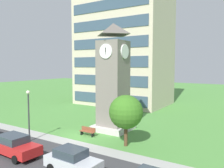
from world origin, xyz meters
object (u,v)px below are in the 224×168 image
object	(u,v)px
street_lamp	(29,109)
parked_car_silver	(72,161)
tree_near_tower	(126,112)
parked_car_red	(14,145)
park_bench	(88,131)
clock_tower	(113,83)

from	to	relation	value
street_lamp	parked_car_silver	xyz separation A→B (m)	(8.07, -2.70, -2.31)
tree_near_tower	parked_car_red	size ratio (longest dim) A/B	0.98
street_lamp	park_bench	bearing A→B (deg)	50.44
clock_tower	parked_car_silver	world-z (taller)	clock_tower
parked_car_red	parked_car_silver	size ratio (longest dim) A/B	1.17
clock_tower	street_lamp	distance (m)	9.41
street_lamp	parked_car_red	xyz separation A→B (m)	(1.97, -2.98, -2.30)
park_bench	parked_car_silver	bearing A→B (deg)	-58.56
clock_tower	parked_car_silver	xyz separation A→B (m)	(3.26, -10.45, -4.60)
clock_tower	street_lamp	world-z (taller)	clock_tower
clock_tower	tree_near_tower	bearing A→B (deg)	-45.30
tree_near_tower	parked_car_silver	world-z (taller)	tree_near_tower
parked_car_silver	street_lamp	bearing A→B (deg)	161.51
clock_tower	park_bench	world-z (taller)	clock_tower
street_lamp	tree_near_tower	xyz separation A→B (m)	(8.58, 3.94, -0.01)
tree_near_tower	parked_car_red	distance (m)	9.84
street_lamp	tree_near_tower	world-z (taller)	street_lamp
clock_tower	parked_car_red	xyz separation A→B (m)	(-2.84, -10.73, -4.60)
park_bench	street_lamp	xyz separation A→B (m)	(-3.69, -4.47, 2.71)
tree_near_tower	parked_car_red	world-z (taller)	tree_near_tower
park_bench	parked_car_red	distance (m)	7.65
parked_car_red	street_lamp	bearing A→B (deg)	123.45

